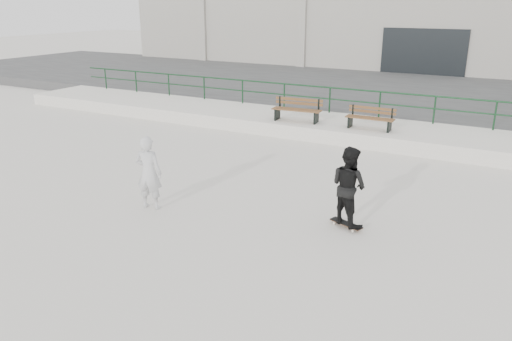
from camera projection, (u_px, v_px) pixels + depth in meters
The scene contains 10 objects.
ground at pixel (193, 234), 10.68m from camera, with size 120.00×120.00×0.00m, color silver.
ledge at pixel (342, 128), 18.50m from camera, with size 30.00×3.00×0.50m, color silver.
parking_strip at pixel (397, 93), 25.57m from camera, with size 60.00×14.00×0.50m, color #3F3F3F.
railing at pixel (354, 96), 19.26m from camera, with size 28.00×0.06×1.03m.
commercial_building at pixel (449, 3), 35.82m from camera, with size 44.20×16.33×8.00m.
bench_left at pixel (297, 110), 18.43m from camera, with size 1.86×0.70×0.84m.
bench_right at pixel (370, 118), 17.28m from camera, with size 1.67×0.50×0.77m.
skateboard at pixel (346, 224), 10.99m from camera, with size 0.80×0.45×0.09m.
standing_skater at pixel (349, 186), 10.70m from camera, with size 0.85×0.66×1.75m, color black.
seated_skater at pixel (149, 173), 11.75m from camera, with size 0.65×0.43×1.78m, color silver.
Camera 1 is at (5.80, -7.85, 4.73)m, focal length 35.00 mm.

